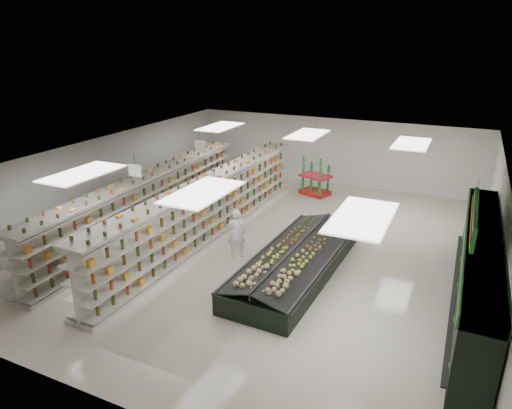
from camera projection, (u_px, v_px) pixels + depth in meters
The scene contains 16 objects.
floor at pixel (266, 245), 15.90m from camera, with size 16.00×16.00×0.00m, color beige.
ceiling at pixel (267, 155), 14.80m from camera, with size 14.00×16.00×0.02m, color white.
wall_back at pixel (333, 151), 22.15m from camera, with size 14.00×0.02×3.20m, color white.
wall_front at pixel (95, 332), 8.55m from camera, with size 14.00×0.02×3.20m, color white.
wall_left at pixel (106, 177), 18.14m from camera, with size 0.02×16.00×3.20m, color white.
wall_right at pixel (499, 238), 12.56m from camera, with size 0.02×16.00×3.20m, color white.
produce_wall_case at pixel (477, 270), 11.60m from camera, with size 0.93×8.00×2.20m.
aisle_sign_near at pixel (135, 170), 14.77m from camera, with size 0.52×0.06×0.75m.
aisle_sign_far at pixel (200, 146), 18.17m from camera, with size 0.52×0.06×0.75m.
hortifruti_banner at pixel (474, 217), 11.23m from camera, with size 0.12×3.20×0.95m.
gondola_left at pixel (149, 204), 17.04m from camera, with size 1.34×12.04×2.08m.
gondola_center at pixel (209, 210), 16.30m from camera, with size 1.13×12.57×2.18m.
produce_island at pixel (296, 261), 13.87m from camera, with size 2.44×6.26×0.92m.
soda_endcap at pixel (316, 178), 20.73m from camera, with size 1.52×1.26×1.67m.
shopper_main at pixel (236, 234), 14.78m from camera, with size 0.60×0.39×1.65m, color silver.
shopper_background at pixel (234, 185), 19.60m from camera, with size 0.82×0.51×1.69m, color tan.
Camera 1 is at (5.80, -13.24, 6.80)m, focal length 32.00 mm.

